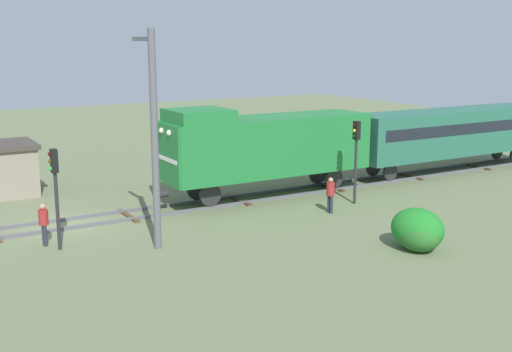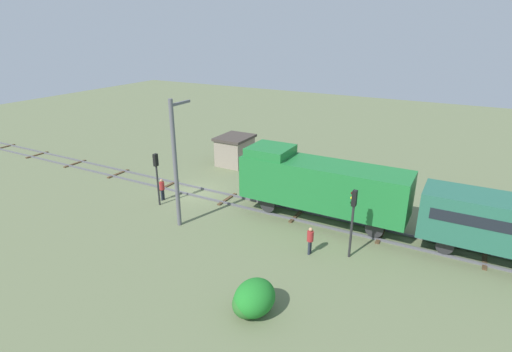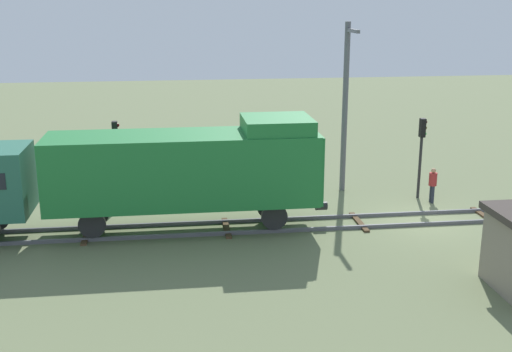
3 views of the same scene
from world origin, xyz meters
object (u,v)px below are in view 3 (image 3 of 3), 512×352
Objects in this scene: locomotive at (189,167)px; catenary_mast at (345,104)px; worker_near_track at (433,182)px; worker_by_signal at (165,182)px; traffic_signal_near at (422,143)px; traffic_signal_mid at (116,149)px.

catenary_mast is at bearing -57.93° from locomotive.
worker_near_track is at bearing -124.34° from catenary_mast.
locomotive is 6.82× the size of worker_by_signal.
worker_by_signal is (4.20, 1.07, -1.78)m from locomotive.
worker_near_track is 5.68m from catenary_mast.
traffic_signal_near is at bearing -74.11° from locomotive.
catenary_mast is (4.94, -7.89, 1.68)m from locomotive.
traffic_signal_mid is 14.94m from worker_near_track.
traffic_signal_near is at bearing -117.42° from catenary_mast.
catenary_mast reaches higher than traffic_signal_near.
traffic_signal_near is (3.20, -11.24, -0.02)m from locomotive.
worker_near_track is at bearing -102.16° from worker_by_signal.
traffic_signal_near reaches higher than worker_near_track.
traffic_signal_near is at bearing -90.79° from traffic_signal_mid.
worker_near_track is (-1.00, -14.79, -1.88)m from traffic_signal_mid.
catenary_mast reaches higher than locomotive.
locomotive reaches higher than worker_near_track.
worker_near_track is 1.00× the size of worker_by_signal.
locomotive is 1.38× the size of catenary_mast.
catenary_mast is at bearing 62.58° from traffic_signal_near.
traffic_signal_mid is at bearing 89.21° from traffic_signal_near.
traffic_signal_mid is at bearing 43.10° from locomotive.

